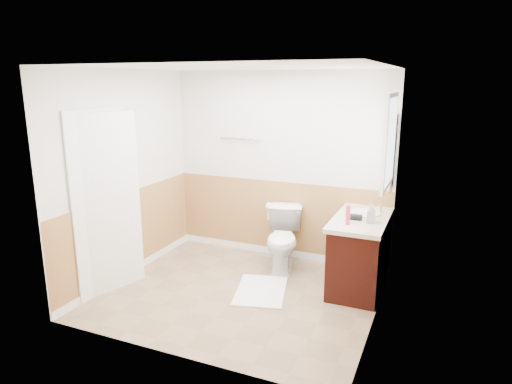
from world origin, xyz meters
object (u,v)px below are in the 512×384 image
at_px(toilet, 283,239).
at_px(lotion_bottle, 348,215).
at_px(bath_mat, 261,291).
at_px(soap_dispenser, 371,213).
at_px(vanity_cabinet, 360,255).

bearing_deg(toilet, lotion_bottle, -42.44).
distance_m(bath_mat, lotion_bottle, 1.34).
height_order(lotion_bottle, soap_dispenser, lotion_bottle).
bearing_deg(lotion_bottle, toilet, 152.10).
height_order(bath_mat, vanity_cabinet, vanity_cabinet).
height_order(bath_mat, lotion_bottle, lotion_bottle).
bearing_deg(bath_mat, toilet, 90.00).
bearing_deg(toilet, soap_dispenser, -29.70).
bearing_deg(bath_mat, lotion_bottle, 15.91).
distance_m(bath_mat, soap_dispenser, 1.53).
distance_m(lotion_bottle, soap_dispenser, 0.28).
relative_size(toilet, soap_dispenser, 3.74).
height_order(toilet, lotion_bottle, lotion_bottle).
bearing_deg(vanity_cabinet, soap_dispenser, -50.64).
xyz_separation_m(vanity_cabinet, lotion_bottle, (-0.10, -0.32, 0.56)).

